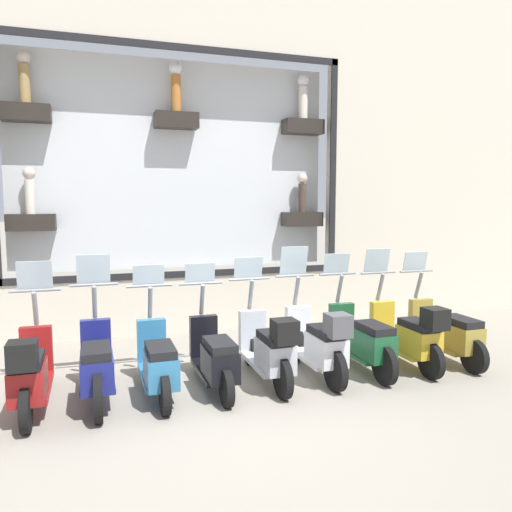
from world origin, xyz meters
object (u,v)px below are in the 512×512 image
(scooter_green_2, at_px, (363,341))
(scooter_silver_4, at_px, (269,349))
(scooter_black_5, at_px, (215,358))
(scooter_navy_7, at_px, (97,366))
(scooter_red_8, at_px, (30,373))
(scooter_white_3, at_px, (319,343))
(scooter_olive_0, at_px, (447,333))
(scooter_teal_6, at_px, (158,363))
(scooter_yellow_1, at_px, (409,335))

(scooter_green_2, xyz_separation_m, scooter_silver_4, (-0.06, 1.41, 0.04))
(scooter_black_5, distance_m, scooter_navy_7, 1.41)
(scooter_red_8, bearing_deg, scooter_white_3, -89.84)
(scooter_olive_0, bearing_deg, scooter_green_2, 89.85)
(scooter_white_3, height_order, scooter_teal_6, scooter_white_3)
(scooter_black_5, relative_size, scooter_teal_6, 1.00)
(scooter_navy_7, bearing_deg, scooter_white_3, -91.24)
(scooter_yellow_1, relative_size, scooter_white_3, 1.00)
(scooter_olive_0, relative_size, scooter_silver_4, 1.00)
(scooter_olive_0, bearing_deg, scooter_red_8, 90.62)
(scooter_black_5, height_order, scooter_teal_6, scooter_teal_6)
(scooter_black_5, distance_m, scooter_red_8, 2.11)
(scooter_red_8, bearing_deg, scooter_olive_0, -89.38)
(scooter_silver_4, relative_size, scooter_red_8, 1.00)
(scooter_olive_0, relative_size, scooter_white_3, 0.99)
(scooter_green_2, relative_size, scooter_silver_4, 1.00)
(scooter_navy_7, bearing_deg, scooter_yellow_1, -90.93)
(scooter_silver_4, relative_size, scooter_navy_7, 0.99)
(scooter_olive_0, distance_m, scooter_green_2, 1.41)
(scooter_olive_0, distance_m, scooter_navy_7, 4.93)
(scooter_white_3, bearing_deg, scooter_black_5, 88.08)
(scooter_teal_6, xyz_separation_m, scooter_red_8, (-0.06, 1.41, 0.05))
(scooter_white_3, distance_m, scooter_red_8, 3.52)
(scooter_olive_0, distance_m, scooter_teal_6, 4.22)
(scooter_teal_6, bearing_deg, scooter_yellow_1, -90.91)
(scooter_black_5, height_order, scooter_red_8, scooter_red_8)
(scooter_yellow_1, xyz_separation_m, scooter_red_8, (-0.00, 4.93, -0.00))
(scooter_yellow_1, bearing_deg, scooter_black_5, 88.88)
(scooter_green_2, distance_m, scooter_red_8, 4.22)
(scooter_yellow_1, distance_m, scooter_red_8, 4.93)
(scooter_yellow_1, distance_m, scooter_navy_7, 4.22)
(scooter_olive_0, relative_size, scooter_red_8, 1.00)
(scooter_black_5, bearing_deg, scooter_red_8, 91.55)
(scooter_green_2, height_order, scooter_teal_6, scooter_green_2)
(scooter_olive_0, height_order, scooter_silver_4, scooter_silver_4)
(scooter_white_3, relative_size, scooter_teal_6, 1.01)
(scooter_green_2, xyz_separation_m, scooter_red_8, (-0.06, 4.22, 0.03))
(scooter_white_3, xyz_separation_m, scooter_black_5, (0.05, 1.41, -0.07))
(scooter_green_2, relative_size, scooter_teal_6, 1.01)
(scooter_yellow_1, xyz_separation_m, scooter_white_3, (0.01, 1.41, 0.01))
(scooter_green_2, height_order, scooter_white_3, scooter_white_3)
(scooter_yellow_1, xyz_separation_m, scooter_silver_4, (-0.00, 2.11, 0.00))
(scooter_white_3, bearing_deg, scooter_green_2, -85.54)
(scooter_olive_0, relative_size, scooter_navy_7, 0.99)
(scooter_teal_6, bearing_deg, scooter_red_8, 92.35)
(scooter_black_5, distance_m, scooter_teal_6, 0.70)
(scooter_yellow_1, distance_m, scooter_silver_4, 2.11)
(scooter_olive_0, height_order, scooter_yellow_1, scooter_yellow_1)
(scooter_navy_7, bearing_deg, scooter_teal_6, -91.05)
(scooter_yellow_1, relative_size, scooter_red_8, 1.00)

